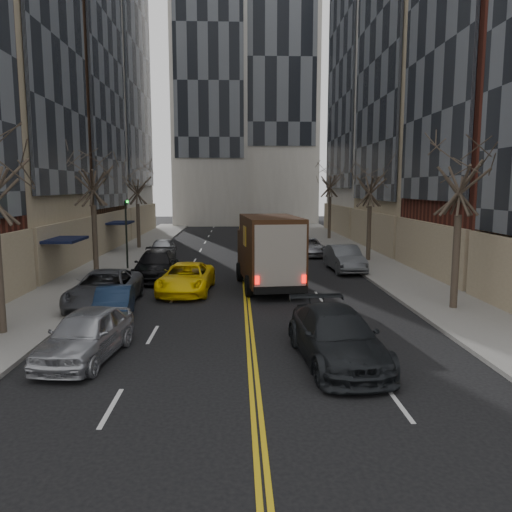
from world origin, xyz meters
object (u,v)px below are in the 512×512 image
(taxi, at_px, (186,278))
(pedestrian, at_px, (260,266))
(ups_truck, at_px, (269,252))
(observer_sedan, at_px, (337,337))

(taxi, distance_m, pedestrian, 4.68)
(ups_truck, bearing_deg, observer_sedan, -88.87)
(taxi, xyz_separation_m, pedestrian, (3.82, 2.70, 0.17))
(ups_truck, distance_m, observer_sedan, 11.31)
(ups_truck, distance_m, pedestrian, 2.09)
(ups_truck, height_order, observer_sedan, ups_truck)
(ups_truck, relative_size, pedestrian, 3.96)
(ups_truck, height_order, taxi, ups_truck)
(taxi, height_order, pedestrian, pedestrian)
(observer_sedan, relative_size, pedestrian, 3.13)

